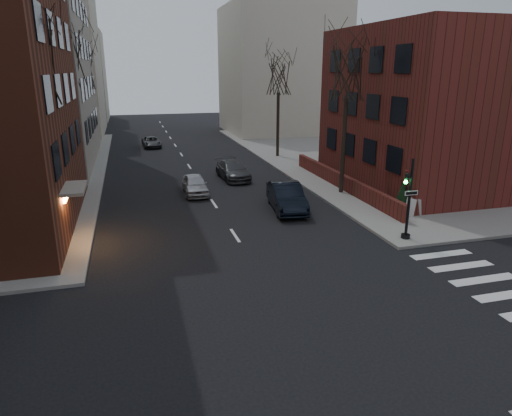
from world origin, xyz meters
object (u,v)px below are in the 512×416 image
Objects in this scene: sandwich_board at (413,207)px; tree_right_a at (348,72)px; tree_left_a at (33,63)px; parked_sedan at (287,197)px; tree_left_b at (64,58)px; streetlamp_far at (94,108)px; tree_right_b at (279,76)px; car_lane_gray at (233,170)px; car_lane_far at (151,142)px; car_lane_silver at (195,184)px; evergreen_shrub at (402,196)px; streetlamp_near at (75,133)px; traffic_signal at (408,204)px; tree_left_c at (83,71)px.

tree_right_a is at bearing 83.21° from sandwich_board.
parked_sedan is (12.80, 1.51, -7.66)m from tree_left_a.
tree_left_b is 16.68m from streetlamp_far.
car_lane_gray is at bearing -128.74° from tree_right_b.
tree_left_b is at bearing -161.18° from tree_right_b.
tree_right_b is 20.01m from streetlamp_far.
tree_left_a is 29.15m from car_lane_far.
evergreen_shrub is (11.01, -7.76, 0.43)m from car_lane_silver.
tree_left_b reaches higher than evergreen_shrub.
streetlamp_far is (0.00, 20.00, 0.00)m from streetlamp_near.
car_lane_far is (-10.54, 32.37, -1.35)m from traffic_signal.
tree_left_a reaches higher than parked_sedan.
car_lane_far is (6.20, 1.36, -7.47)m from tree_left_c.
parked_sedan is at bearing 157.13° from evergreen_shrub.
car_lane_gray is (11.46, -1.65, -8.22)m from tree_left_b.
car_lane_silver is at bearing 120.04° from sandwich_board.
streetlamp_far is at bearing 149.53° from tree_right_b.
tree_left_b is 18.42m from parked_sedan.
tree_left_b reaches higher than streetlamp_far.
evergreen_shrub is (12.82, -28.47, 0.54)m from car_lane_far.
tree_left_c is at bearing 118.36° from traffic_signal.
tree_left_b is at bearing 155.56° from tree_right_a.
streetlamp_near is (0.60, -4.00, -4.68)m from tree_left_b.
tree_left_a reaches higher than tree_right_b.
streetlamp_far is 1.27× the size of parked_sedan.
streetlamp_far is 1.32× the size of car_lane_gray.
tree_right_b is at bearing 30.47° from streetlamp_near.
streetlamp_near is at bearing 129.23° from sandwich_board.
tree_right_a is (17.60, 4.00, -0.44)m from tree_left_a.
streetlamp_near is 6.26× the size of sandwich_board.
evergreen_shrub reaches higher than parked_sedan.
tree_left_b reaches higher than tree_left_a.
streetlamp_near is (0.60, 8.00, -4.23)m from tree_left_a.
evergreen_shrub is at bearing 59.71° from traffic_signal.
tree_left_a reaches higher than evergreen_shrub.
tree_left_a is 1.06× the size of tree_right_a.
evergreen_shrub is (19.01, -1.11, -7.37)m from tree_left_a.
car_lane_gray is at bearing -53.78° from tree_left_c.
parked_sedan is at bearing -84.37° from car_lane_gray.
streetlamp_near is at bearing 141.13° from traffic_signal.
tree_left_c is at bearing 123.25° from car_lane_gray.
tree_right_b reaches higher than car_lane_far.
tree_left_a is 0.95× the size of tree_left_b.
car_lane_gray is (11.46, -15.65, -7.34)m from tree_left_c.
tree_left_c is 1.00× the size of tree_right_a.
tree_right_b is 9.14× the size of sandwich_board.
tree_left_a is 25.19m from tree_right_b.
tree_right_b reaches higher than sandwich_board.
sandwich_board reaches higher than car_lane_far.
car_lane_far is at bearing 114.23° from evergreen_shrub.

